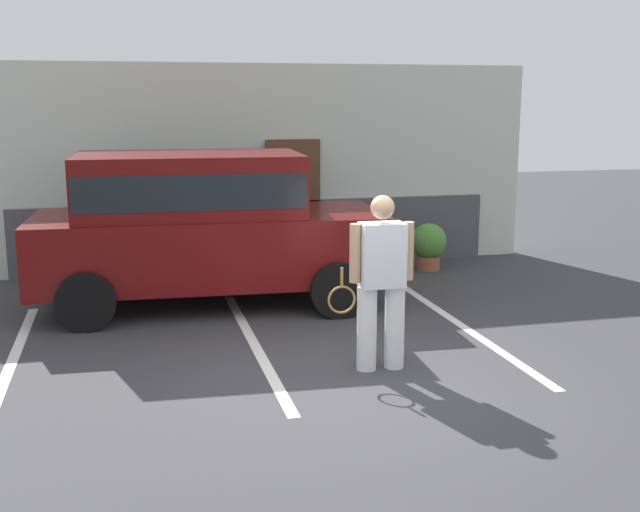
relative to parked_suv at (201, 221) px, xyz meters
name	(u,v)px	position (x,y,z in m)	size (l,w,h in m)	color
ground_plane	(355,383)	(1.14, -3.40, -1.15)	(40.00, 40.00, 0.00)	#38383A
parking_stripe_0	(12,362)	(-2.23, -1.90, -1.14)	(0.12, 4.40, 0.01)	silver
parking_stripe_1	(254,343)	(0.38, -1.90, -1.14)	(0.12, 4.40, 0.01)	silver
parking_stripe_2	(465,328)	(2.99, -1.90, -1.14)	(0.12, 4.40, 0.01)	silver
house_frontage	(257,173)	(1.14, 2.35, 0.41)	(9.31, 0.40, 3.31)	silver
parked_suv	(201,221)	(0.00, 0.00, 0.00)	(4.69, 2.36, 2.05)	#590C0C
tennis_player_man	(381,281)	(1.52, -3.03, -0.21)	(0.92, 0.29, 1.81)	white
potted_plant_by_porch	(429,244)	(3.79, 1.32, -0.72)	(0.58, 0.58, 0.77)	#9E5638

